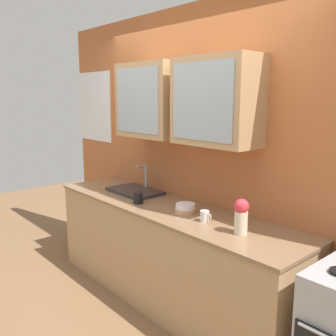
{
  "coord_description": "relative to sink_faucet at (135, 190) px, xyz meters",
  "views": [
    {
      "loc": [
        2.39,
        -2.08,
        1.86
      ],
      "look_at": [
        0.02,
        0.0,
        1.24
      ],
      "focal_mm": 39.91,
      "sensor_mm": 36.0,
      "label": 1
    }
  ],
  "objects": [
    {
      "name": "cup_near_bowls",
      "position": [
        1.08,
        -0.12,
        0.02
      ],
      "size": [
        0.11,
        0.07,
        0.09
      ],
      "color": "silver",
      "rests_on": "counter"
    },
    {
      "name": "cup_near_sink",
      "position": [
        0.33,
        -0.21,
        0.03
      ],
      "size": [
        0.13,
        0.09,
        0.1
      ],
      "color": "black",
      "rests_on": "counter"
    },
    {
      "name": "counter",
      "position": [
        0.58,
        -0.08,
        -0.47
      ],
      "size": [
        2.69,
        0.66,
        0.9
      ],
      "color": "tan",
      "rests_on": "ground_plane"
    },
    {
      "name": "vase",
      "position": [
        1.42,
        -0.12,
        0.12
      ],
      "size": [
        0.1,
        0.1,
        0.26
      ],
      "color": "beige",
      "rests_on": "counter"
    },
    {
      "name": "sink_faucet",
      "position": [
        0.0,
        0.0,
        0.0
      ],
      "size": [
        0.56,
        0.35,
        0.27
      ],
      "color": "#2D2D30",
      "rests_on": "counter"
    },
    {
      "name": "ground_plane",
      "position": [
        0.58,
        -0.08,
        -0.92
      ],
      "size": [
        10.0,
        10.0,
        0.0
      ],
      "primitive_type": "plane",
      "color": "brown"
    },
    {
      "name": "back_wall_unit",
      "position": [
        0.57,
        0.25,
        0.52
      ],
      "size": [
        4.18,
        0.44,
        2.65
      ],
      "color": "#B76638",
      "rests_on": "ground_plane"
    },
    {
      "name": "bowl_stack",
      "position": [
        0.8,
        -0.07,
        0.02
      ],
      "size": [
        0.17,
        0.17,
        0.07
      ],
      "color": "#E0AD7F",
      "rests_on": "counter"
    }
  ]
}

